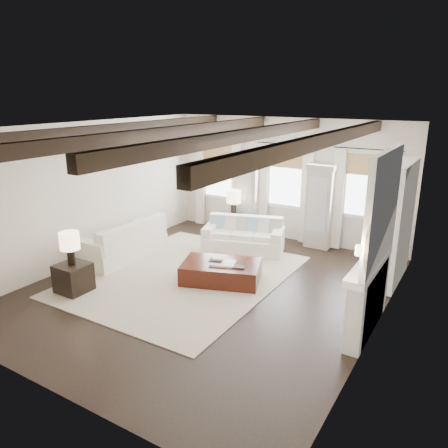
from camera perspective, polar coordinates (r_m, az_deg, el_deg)
The scene contains 16 objects.
ground at distance 8.95m, azimuth -2.02°, elevation -8.35°, with size 7.50×7.50×0.00m, color black.
room_shell at distance 8.72m, azimuth 5.23°, elevation 4.07°, with size 6.54×7.54×3.22m.
area_rug at distance 9.52m, azimuth -5.14°, elevation -6.73°, with size 3.88×4.83×0.02m, color #B8AA93.
sofa_back at distance 10.88m, azimuth 2.62°, elevation -1.73°, with size 2.13×1.43×0.84m.
sofa_left at distance 10.61m, azimuth -12.81°, elevation -2.48°, with size 1.00×2.16×0.92m.
ottoman at distance 9.15m, azimuth -0.37°, elevation -6.30°, with size 1.59×0.99×0.42m, color black.
tray at distance 9.00m, azimuth -0.15°, elevation -5.15°, with size 0.50×0.38×0.04m, color white.
book_lower at distance 9.05m, azimuth -1.08°, elevation -4.75°, with size 0.26×0.20×0.04m, color #262628.
book_upper at distance 9.04m, azimuth -0.78°, elevation -4.52°, with size 0.22×0.17×0.03m, color beige.
book_loose at distance 8.83m, azimuth 1.95°, elevation -5.63°, with size 0.24×0.18×0.03m, color #262628.
side_table_front at distance 9.16m, azimuth -19.06°, elevation -6.69°, with size 0.58×0.58×0.58m, color black.
lamp_front at distance 8.90m, azimuth -19.51°, elevation -2.32°, with size 0.38×0.38×0.66m.
side_table_back at distance 11.88m, azimuth 1.26°, elevation -0.23°, with size 0.43×0.43×0.64m, color black.
lamp_back at distance 11.67m, azimuth 1.28°, elevation 3.39°, with size 0.38×0.38×0.66m.
candlestick_near at distance 7.59m, azimuth 16.07°, elevation -11.38°, with size 0.15×0.15×0.72m.
candlestick_far at distance 7.92m, azimuth 16.91°, elevation -9.77°, with size 0.17×0.17×0.86m.
Camera 1 is at (4.47, -6.75, 3.81)m, focal length 35.00 mm.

